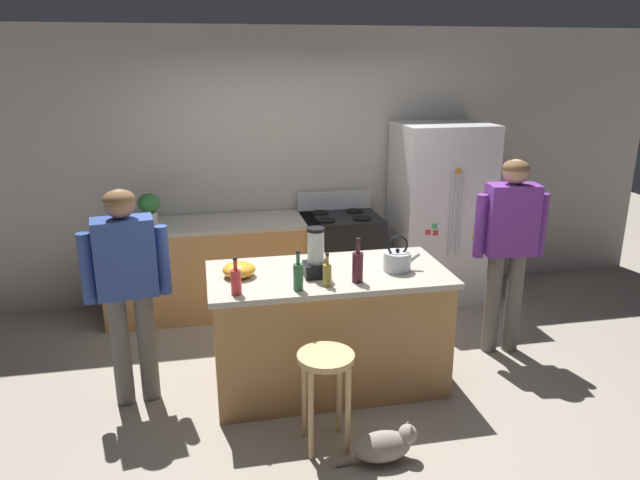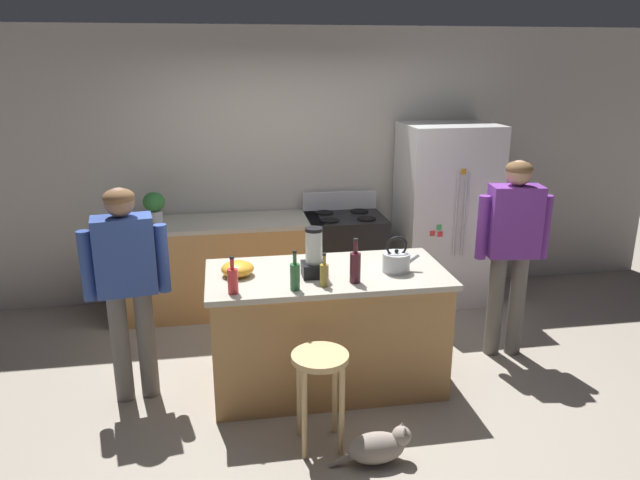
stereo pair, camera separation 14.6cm
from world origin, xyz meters
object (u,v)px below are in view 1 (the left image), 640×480
at_px(bottle_vinegar, 327,274).
at_px(tea_kettle, 397,260).
at_px(bottle_olive_oil, 298,276).
at_px(stove_range, 340,259).
at_px(bottle_wine, 358,266).
at_px(bottle_soda, 236,281).
at_px(bar_stool, 326,375).
at_px(potted_plant, 149,207).
at_px(person_by_sink_right, 509,239).
at_px(refrigerator, 440,213).
at_px(mixing_bowl, 239,270).
at_px(blender_appliance, 316,256).
at_px(kitchen_island, 328,329).
at_px(person_by_island_left, 127,278).
at_px(cat, 385,445).

distance_m(bottle_vinegar, tea_kettle, 0.60).
bearing_deg(bottle_olive_oil, stove_range, 68.36).
xyz_separation_m(bottle_wine, bottle_soda, (-0.84, -0.06, -0.02)).
relative_size(stove_range, bottle_wine, 3.46).
bearing_deg(bar_stool, potted_plant, 117.25).
bearing_deg(person_by_sink_right, bottle_vinegar, -162.40).
xyz_separation_m(refrigerator, mixing_bowl, (-2.12, -1.47, 0.07)).
distance_m(person_by_sink_right, tea_kettle, 1.10).
bearing_deg(person_by_sink_right, tea_kettle, -163.29).
distance_m(bottle_soda, mixing_bowl, 0.33).
distance_m(blender_appliance, bottle_wine, 0.31).
bearing_deg(bar_stool, bottle_vinegar, 77.00).
bearing_deg(bottle_olive_oil, kitchen_island, 48.56).
distance_m(person_by_island_left, bottle_vinegar, 1.38).
relative_size(kitchen_island, bottle_vinegar, 7.38).
relative_size(person_by_island_left, bottle_wine, 4.99).
bearing_deg(bottle_olive_oil, person_by_sink_right, 16.75).
relative_size(stove_range, bottle_vinegar, 4.64).
distance_m(potted_plant, bottle_soda, 1.97).
xyz_separation_m(stove_range, person_by_island_left, (-1.86, -1.47, 0.48)).
height_order(refrigerator, tea_kettle, refrigerator).
bearing_deg(refrigerator, blender_appliance, -135.27).
bearing_deg(mixing_bowl, stove_range, 53.82).
xyz_separation_m(cat, bottle_wine, (0.00, 0.73, 0.92)).
relative_size(refrigerator, cat, 3.46).
bearing_deg(potted_plant, bottle_wine, -49.88).
xyz_separation_m(cat, tea_kettle, (0.34, 0.89, 0.88)).
bearing_deg(stove_range, bottle_wine, -99.67).
bearing_deg(stove_range, blender_appliance, -109.37).
height_order(kitchen_island, potted_plant, potted_plant).
xyz_separation_m(stove_range, bottle_vinegar, (-0.52, -1.80, 0.53)).
bearing_deg(potted_plant, mixing_bowl, -64.98).
distance_m(stove_range, bottle_vinegar, 1.95).
relative_size(bottle_wine, bottle_soda, 1.23).
height_order(blender_appliance, bottle_wine, blender_appliance).
height_order(bottle_olive_oil, mixing_bowl, bottle_olive_oil).
xyz_separation_m(bottle_wine, bottle_olive_oil, (-0.43, -0.07, -0.02)).
relative_size(stove_range, potted_plant, 3.65).
relative_size(cat, bottle_vinegar, 2.20).
relative_size(cat, bottle_soda, 2.03).
bearing_deg(person_by_island_left, cat, -33.22).
xyz_separation_m(stove_range, potted_plant, (-1.81, 0.03, 0.62)).
height_order(kitchen_island, mixing_bowl, mixing_bowl).
bearing_deg(kitchen_island, refrigerator, 45.36).
height_order(bar_stool, bottle_wine, bottle_wine).
xyz_separation_m(person_by_island_left, potted_plant, (0.05, 1.50, 0.13)).
height_order(potted_plant, bottle_soda, potted_plant).
bearing_deg(refrigerator, person_by_sink_right, -86.58).
xyz_separation_m(person_by_sink_right, cat, (-1.40, -1.21, -0.89)).
distance_m(person_by_sink_right, potted_plant, 3.19).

